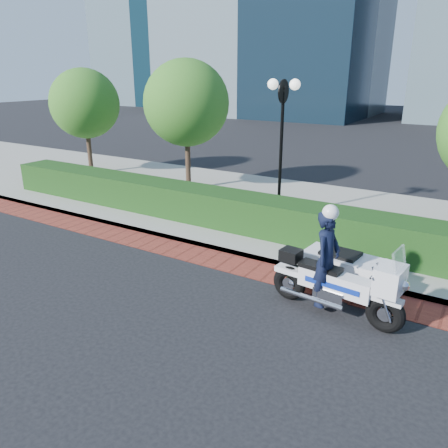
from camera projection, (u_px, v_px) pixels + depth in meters
The scene contains 8 objects.
ground at pixel (148, 273), 10.45m from camera, with size 120.00×120.00×0.00m, color black.
brick_strip at pixel (185, 252), 11.65m from camera, with size 60.00×1.00×0.01m, color maroon.
sidewalk at pixel (262, 207), 15.25m from camera, with size 60.00×8.00×0.15m, color gray.
hedge_main at pixel (226, 209), 13.13m from camera, with size 18.00×1.20×1.00m, color black.
lamppost at pixel (282, 127), 13.16m from camera, with size 1.02×0.70×4.21m.
tree_a at pixel (85, 104), 19.05m from camera, with size 3.00×3.00×4.58m.
tree_b at pixel (186, 103), 16.27m from camera, with size 3.20×3.20×4.89m.
police_motorcycle at pixel (339, 271), 8.78m from camera, with size 2.75×2.07×2.22m.
Camera 1 is at (6.51, -7.12, 4.56)m, focal length 35.00 mm.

